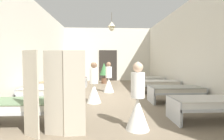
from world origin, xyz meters
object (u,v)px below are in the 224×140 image
Objects in this scene: privacy_screen at (53,94)px; bed_left_row_0 at (21,106)px; nurse_far_aisle at (94,88)px; nurse_mid_aisle at (109,81)px; bed_right_row_1 at (176,90)px; bed_left_row_3 at (70,80)px; patient_seated_primary at (76,72)px; bed_right_row_3 at (148,79)px; nurse_near_aisle at (138,105)px; bed_left_row_2 at (62,84)px; bed_right_row_2 at (158,83)px; bed_left_row_1 at (48,91)px; potted_plant at (104,70)px; bed_right_row_0 at (209,103)px.

bed_left_row_0 is at bearing 158.61° from privacy_screen.
nurse_mid_aisle is at bearing 172.00° from nurse_far_aisle.
bed_right_row_1 is 5.95m from bed_left_row_3.
nurse_mid_aisle is 1.00× the size of nurse_far_aisle.
patient_seated_primary is at bearing 104.96° from nurse_mid_aisle.
privacy_screen is at bearing -119.72° from bed_right_row_3.
bed_right_row_3 is (0.00, 3.80, 0.00)m from bed_right_row_1.
bed_left_row_0 is 1.23m from privacy_screen.
bed_left_row_3 and bed_right_row_3 have the same top height.
nurse_near_aisle is at bearing -68.97° from patient_seated_primary.
bed_left_row_0 and bed_left_row_2 have the same top height.
bed_left_row_1 is at bearing -157.48° from bed_right_row_2.
potted_plant is at bearing 74.82° from bed_left_row_0.
nurse_far_aisle is at bearing 51.08° from bed_left_row_0.
bed_left_row_0 is 1.34× the size of potted_plant.
bed_right_row_2 is (0.00, 1.90, 0.00)m from bed_right_row_1.
bed_left_row_2 is at bearing 180.00° from bed_right_row_2.
bed_right_row_3 is at bearing 90.00° from bed_right_row_2.
potted_plant is at bearing 149.58° from bed_right_row_3.
bed_right_row_1 is 5.96m from potted_plant.
bed_right_row_3 is (0.00, 1.90, 0.00)m from bed_right_row_2.
potted_plant is at bearing 127.30° from bed_right_row_2.
privacy_screen is at bearing -81.51° from bed_left_row_3.
patient_seated_primary is 2.26m from potted_plant.
nurse_far_aisle is at bearing -139.65° from nurse_mid_aisle.
bed_left_row_1 and bed_right_row_3 have the same top height.
bed_right_row_1 and bed_left_row_2 have the same top height.
potted_plant reaches higher than bed_right_row_2.
nurse_far_aisle is at bearing 146.61° from bed_right_row_0.
bed_right_row_2 is 1.34× the size of potted_plant.
patient_seated_primary is at bearing 79.30° from bed_left_row_2.
nurse_far_aisle is (-2.99, 1.97, 0.09)m from bed_right_row_0.
bed_left_row_3 is (-4.58, 5.70, 0.00)m from bed_right_row_0.
bed_left_row_3 is 0.56m from patient_seated_primary.
bed_right_row_3 is (4.58, 3.80, 0.00)m from bed_left_row_1.
patient_seated_primary is 0.47× the size of privacy_screen.
patient_seated_primary reaches higher than bed_right_row_3.
bed_right_row_1 is (4.58, 0.00, 0.00)m from bed_left_row_1.
patient_seated_primary is at bearing 138.44° from bed_right_row_1.
bed_right_row_1 is 3.80m from bed_right_row_3.
bed_left_row_0 is 1.00× the size of bed_left_row_1.
bed_right_row_3 is 3.07m from potted_plant.
bed_left_row_2 is 4.58m from bed_right_row_2.
nurse_mid_aisle is at bearing -41.61° from patient_seated_primary.
nurse_far_aisle reaches higher than bed_right_row_3.
bed_left_row_1 and bed_left_row_2 have the same top height.
nurse_near_aisle is at bearing 21.74° from privacy_screen.
bed_right_row_3 is at bearing 73.77° from privacy_screen.
patient_seated_primary is (0.35, -0.05, 0.43)m from bed_left_row_3.
bed_right_row_3 is at bearing -133.39° from nurse_near_aisle.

